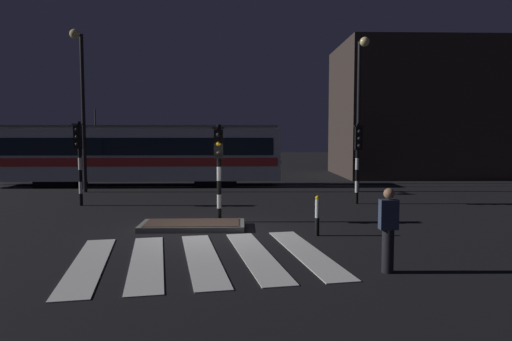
{
  "coord_description": "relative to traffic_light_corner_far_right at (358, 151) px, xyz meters",
  "views": [
    {
      "loc": [
        0.89,
        -13.25,
        2.78
      ],
      "look_at": [
        1.43,
        4.64,
        1.4
      ],
      "focal_mm": 33.02,
      "sensor_mm": 36.0,
      "label": 1
    }
  ],
  "objects": [
    {
      "name": "traffic_light_corner_far_right",
      "position": [
        0.0,
        0.0,
        0.0
      ],
      "size": [
        0.36,
        0.42,
        3.21
      ],
      "color": "black",
      "rests_on": "ground"
    },
    {
      "name": "bollard_island_edge",
      "position": [
        -2.53,
        -5.78,
        -1.56
      ],
      "size": [
        0.12,
        0.12,
        1.11
      ],
      "color": "black",
      "rests_on": "ground"
    },
    {
      "name": "crosswalk_zebra",
      "position": [
        -5.48,
        -8.06,
        -2.11
      ],
      "size": [
        6.28,
        5.52,
        0.02
      ],
      "color": "silver",
      "rests_on": "ground"
    },
    {
      "name": "ground_plane",
      "position": [
        -5.48,
        -5.21,
        -2.12
      ],
      "size": [
        120.0,
        120.0,
        0.0
      ],
      "primitive_type": "plane",
      "color": "black"
    },
    {
      "name": "pedestrian_waiting_at_kerb",
      "position": [
        -1.66,
        -9.25,
        -1.24
      ],
      "size": [
        0.36,
        0.24,
        1.71
      ],
      "color": "black",
      "rests_on": "ground"
    },
    {
      "name": "rail_far",
      "position": [
        -5.48,
        7.8,
        -2.1
      ],
      "size": [
        80.0,
        0.12,
        0.03
      ],
      "primitive_type": "cube",
      "color": "#59595E",
      "rests_on": "ground"
    },
    {
      "name": "rail_near",
      "position": [
        -5.48,
        6.37,
        -2.1
      ],
      "size": [
        80.0,
        0.12,
        0.03
      ],
      "primitive_type": "cube",
      "color": "#59595E",
      "rests_on": "ground"
    },
    {
      "name": "traffic_light_corner_far_left",
      "position": [
        -10.88,
        -0.14,
        0.04
      ],
      "size": [
        0.36,
        0.42,
        3.28
      ],
      "color": "black",
      "rests_on": "ground"
    },
    {
      "name": "street_lamp_trackside_left",
      "position": [
        -12.14,
        4.06,
        2.62
      ],
      "size": [
        0.44,
        1.21,
        7.52
      ],
      "color": "black",
      "rests_on": "ground"
    },
    {
      "name": "traffic_island",
      "position": [
        -6.06,
        -4.65,
        -2.03
      ],
      "size": [
        3.06,
        1.44,
        0.18
      ],
      "color": "slate",
      "rests_on": "ground"
    },
    {
      "name": "street_lamp_trackside_right",
      "position": [
        1.04,
        3.9,
        2.46
      ],
      "size": [
        0.44,
        1.21,
        7.22
      ],
      "color": "black",
      "rests_on": "ground"
    },
    {
      "name": "traffic_light_median_centre",
      "position": [
        -5.31,
        -3.76,
        -0.09
      ],
      "size": [
        0.36,
        0.42,
        3.08
      ],
      "color": "black",
      "rests_on": "ground"
    },
    {
      "name": "tram",
      "position": [
        -10.17,
        7.08,
        -0.37
      ],
      "size": [
        15.36,
        2.58,
        4.15
      ],
      "color": "silver",
      "rests_on": "ground"
    },
    {
      "name": "building_backdrop",
      "position": [
        7.83,
        13.19,
        2.24
      ],
      "size": [
        11.67,
        8.0,
        8.72
      ],
      "primitive_type": "cube",
      "color": "#382D28",
      "rests_on": "ground"
    }
  ]
}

